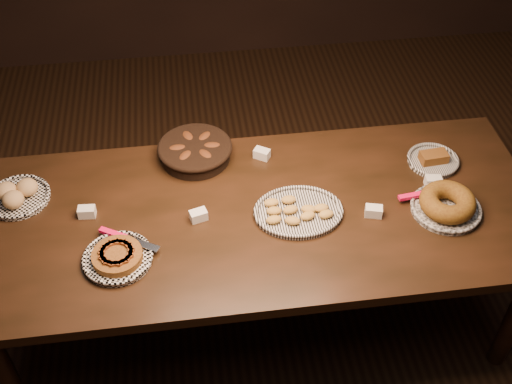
{
  "coord_description": "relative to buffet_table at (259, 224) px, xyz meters",
  "views": [
    {
      "loc": [
        -0.26,
        -1.86,
        2.67
      ],
      "look_at": [
        -0.0,
        0.05,
        0.82
      ],
      "focal_mm": 45.0,
      "sensor_mm": 36.0,
      "label": 1
    }
  ],
  "objects": [
    {
      "name": "bundt_cake_plate",
      "position": [
        0.78,
        -0.1,
        0.11
      ],
      "size": [
        0.33,
        0.3,
        0.09
      ],
      "rotation": [
        0.0,
        0.0,
        -0.04
      ],
      "color": "black",
      "rests_on": "buffet_table"
    },
    {
      "name": "apple_tart_plate",
      "position": [
        -0.58,
        -0.19,
        0.09
      ],
      "size": [
        0.3,
        0.3,
        0.05
      ],
      "rotation": [
        0.0,
        0.0,
        -0.4
      ],
      "color": "white",
      "rests_on": "buffet_table"
    },
    {
      "name": "madeleine_platter",
      "position": [
        0.16,
        -0.03,
        0.09
      ],
      "size": [
        0.37,
        0.3,
        0.04
      ],
      "rotation": [
        0.0,
        0.0,
        -0.15
      ],
      "color": "black",
      "rests_on": "buffet_table"
    },
    {
      "name": "buffet_table",
      "position": [
        0.0,
        0.0,
        0.0
      ],
      "size": [
        2.4,
        1.0,
        0.75
      ],
      "color": "black",
      "rests_on": "ground"
    },
    {
      "name": "bread_roll_plate",
      "position": [
        -1.01,
        0.21,
        0.1
      ],
      "size": [
        0.27,
        0.27,
        0.08
      ],
      "rotation": [
        0.0,
        0.0,
        0.39
      ],
      "color": "white",
      "rests_on": "buffet_table"
    },
    {
      "name": "loaf_plate",
      "position": [
        0.82,
        0.21,
        0.09
      ],
      "size": [
        0.23,
        0.23,
        0.06
      ],
      "rotation": [
        0.0,
        0.0,
        0.08
      ],
      "color": "black",
      "rests_on": "buffet_table"
    },
    {
      "name": "croissant_basket",
      "position": [
        -0.24,
        0.38,
        0.12
      ],
      "size": [
        0.34,
        0.34,
        0.08
      ],
      "rotation": [
        0.0,
        0.0,
        0.01
      ],
      "color": "black",
      "rests_on": "buffet_table"
    },
    {
      "name": "ground",
      "position": [
        0.0,
        0.0,
        -0.68
      ],
      "size": [
        5.0,
        5.0,
        0.0
      ],
      "primitive_type": "plane",
      "color": "black",
      "rests_on": "ground"
    },
    {
      "name": "tent_cards",
      "position": [
        0.07,
        0.08,
        0.1
      ],
      "size": [
        1.56,
        0.49,
        0.04
      ],
      "color": "white",
      "rests_on": "buffet_table"
    }
  ]
}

